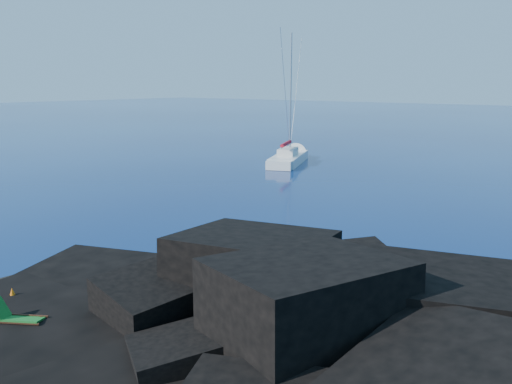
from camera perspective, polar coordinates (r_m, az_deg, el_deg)
headland at (r=14.81m, az=1.61°, el=-20.91°), size 24.00×24.00×3.60m
beach at (r=19.34m, az=-24.58°, el=-13.67°), size 9.08×6.86×0.70m
surf_foam at (r=21.11m, az=-12.87°, el=-10.62°), size 10.00×8.00×0.06m
sailboat at (r=52.04m, az=3.76°, el=3.31°), size 7.31×12.59×13.17m
deck_chair at (r=18.14m, az=-25.28°, el=-12.43°), size 1.67×1.40×1.06m
marker_cone at (r=20.41m, az=-26.05°, el=-10.52°), size 0.47×0.47×0.55m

